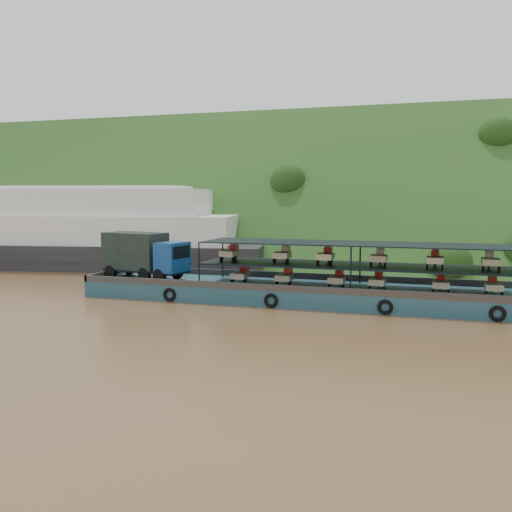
% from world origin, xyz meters
% --- Properties ---
extents(ground, '(160.00, 160.00, 0.00)m').
position_xyz_m(ground, '(0.00, 0.00, 0.00)').
color(ground, brown).
rests_on(ground, ground).
extents(hillside, '(140.00, 39.60, 39.60)m').
position_xyz_m(hillside, '(0.00, 36.00, 0.00)').
color(hillside, '#1B3C16').
rests_on(hillside, ground).
extents(cargo_barge, '(35.08, 7.18, 4.98)m').
position_xyz_m(cargo_barge, '(0.95, 1.73, 1.25)').
color(cargo_barge, '#16434E').
rests_on(cargo_barge, ground).
extents(passenger_ferry, '(46.33, 18.97, 9.12)m').
position_xyz_m(passenger_ferry, '(-28.43, 15.51, 3.95)').
color(passenger_ferry, black).
rests_on(passenger_ferry, ground).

